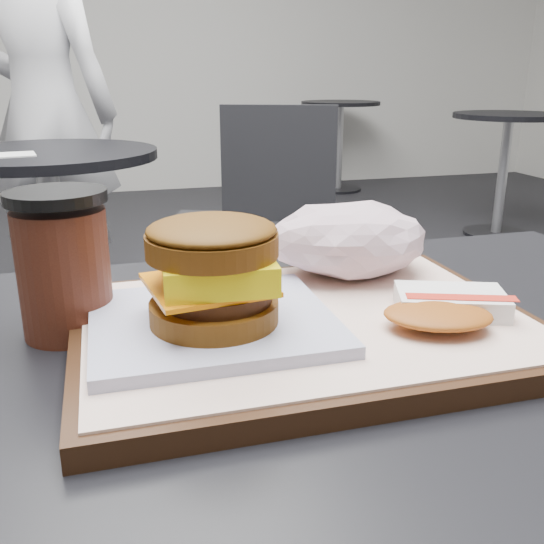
{
  "coord_description": "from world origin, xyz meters",
  "views": [
    {
      "loc": [
        -0.18,
        -0.4,
        0.99
      ],
      "look_at": [
        -0.06,
        0.03,
        0.83
      ],
      "focal_mm": 40.0,
      "sensor_mm": 36.0,
      "label": 1
    }
  ],
  "objects_px": {
    "neighbor_table": "(52,212)",
    "coffee_cup": "(64,266)",
    "patron": "(44,113)",
    "neighbor_chair": "(245,214)",
    "serving_tray": "(305,327)",
    "hash_brown": "(445,308)",
    "customer_table": "(348,543)",
    "crumpled_wrapper": "(349,239)",
    "breakfast_sandwich": "(213,284)"
  },
  "relations": [
    {
      "from": "crumpled_wrapper",
      "to": "coffee_cup",
      "type": "xyz_separation_m",
      "value": [
        -0.27,
        -0.03,
        0.0
      ]
    },
    {
      "from": "serving_tray",
      "to": "coffee_cup",
      "type": "xyz_separation_m",
      "value": [
        -0.19,
        0.07,
        0.05
      ]
    },
    {
      "from": "neighbor_chair",
      "to": "coffee_cup",
      "type": "bearing_deg",
      "value": -108.66
    },
    {
      "from": "crumpled_wrapper",
      "to": "coffee_cup",
      "type": "distance_m",
      "value": 0.27
    },
    {
      "from": "customer_table",
      "to": "serving_tray",
      "type": "bearing_deg",
      "value": 124.14
    },
    {
      "from": "breakfast_sandwich",
      "to": "crumpled_wrapper",
      "type": "bearing_deg",
      "value": 34.36
    },
    {
      "from": "coffee_cup",
      "to": "breakfast_sandwich",
      "type": "bearing_deg",
      "value": -34.02
    },
    {
      "from": "customer_table",
      "to": "crumpled_wrapper",
      "type": "bearing_deg",
      "value": 70.89
    },
    {
      "from": "neighbor_chair",
      "to": "customer_table",
      "type": "bearing_deg",
      "value": -100.12
    },
    {
      "from": "neighbor_table",
      "to": "patron",
      "type": "bearing_deg",
      "value": 93.12
    },
    {
      "from": "coffee_cup",
      "to": "neighbor_table",
      "type": "xyz_separation_m",
      "value": [
        -0.13,
        1.54,
        -0.28
      ]
    },
    {
      "from": "coffee_cup",
      "to": "serving_tray",
      "type": "bearing_deg",
      "value": -18.88
    },
    {
      "from": "customer_table",
      "to": "hash_brown",
      "type": "relative_size",
      "value": 6.06
    },
    {
      "from": "neighbor_table",
      "to": "coffee_cup",
      "type": "bearing_deg",
      "value": -85.23
    },
    {
      "from": "customer_table",
      "to": "crumpled_wrapper",
      "type": "relative_size",
      "value": 4.98
    },
    {
      "from": "serving_tray",
      "to": "hash_brown",
      "type": "xyz_separation_m",
      "value": [
        0.11,
        -0.04,
        0.02
      ]
    },
    {
      "from": "serving_tray",
      "to": "neighbor_chair",
      "type": "height_order",
      "value": "neighbor_chair"
    },
    {
      "from": "serving_tray",
      "to": "neighbor_chair",
      "type": "bearing_deg",
      "value": 78.56
    },
    {
      "from": "customer_table",
      "to": "neighbor_chair",
      "type": "distance_m",
      "value": 1.65
    },
    {
      "from": "crumpled_wrapper",
      "to": "neighbor_table",
      "type": "bearing_deg",
      "value": 104.81
    },
    {
      "from": "breakfast_sandwich",
      "to": "hash_brown",
      "type": "distance_m",
      "value": 0.19
    },
    {
      "from": "hash_brown",
      "to": "crumpled_wrapper",
      "type": "distance_m",
      "value": 0.14
    },
    {
      "from": "coffee_cup",
      "to": "neighbor_chair",
      "type": "relative_size",
      "value": 0.14
    },
    {
      "from": "coffee_cup",
      "to": "neighbor_table",
      "type": "distance_m",
      "value": 1.57
    },
    {
      "from": "serving_tray",
      "to": "breakfast_sandwich",
      "type": "relative_size",
      "value": 1.99
    },
    {
      "from": "breakfast_sandwich",
      "to": "patron",
      "type": "relative_size",
      "value": 0.12
    },
    {
      "from": "crumpled_wrapper",
      "to": "coffee_cup",
      "type": "relative_size",
      "value": 1.29
    },
    {
      "from": "patron",
      "to": "neighbor_chair",
      "type": "bearing_deg",
      "value": 159.11
    },
    {
      "from": "coffee_cup",
      "to": "patron",
      "type": "distance_m",
      "value": 2.17
    },
    {
      "from": "breakfast_sandwich",
      "to": "crumpled_wrapper",
      "type": "xyz_separation_m",
      "value": [
        0.16,
        0.11,
        -0.0
      ]
    },
    {
      "from": "neighbor_table",
      "to": "customer_table",
      "type": "bearing_deg",
      "value": -78.02
    },
    {
      "from": "coffee_cup",
      "to": "neighbor_chair",
      "type": "xyz_separation_m",
      "value": [
        0.51,
        1.51,
        -0.32
      ]
    },
    {
      "from": "hash_brown",
      "to": "neighbor_chair",
      "type": "distance_m",
      "value": 1.66
    },
    {
      "from": "neighbor_table",
      "to": "patron",
      "type": "xyz_separation_m",
      "value": [
        -0.03,
        0.63,
        0.28
      ]
    },
    {
      "from": "breakfast_sandwich",
      "to": "neighbor_table",
      "type": "height_order",
      "value": "breakfast_sandwich"
    },
    {
      "from": "neighbor_table",
      "to": "patron",
      "type": "relative_size",
      "value": 0.45
    },
    {
      "from": "neighbor_table",
      "to": "breakfast_sandwich",
      "type": "bearing_deg",
      "value": -81.51
    },
    {
      "from": "crumpled_wrapper",
      "to": "neighbor_chair",
      "type": "distance_m",
      "value": 1.53
    },
    {
      "from": "breakfast_sandwich",
      "to": "crumpled_wrapper",
      "type": "height_order",
      "value": "breakfast_sandwich"
    },
    {
      "from": "patron",
      "to": "breakfast_sandwich",
      "type": "bearing_deg",
      "value": 120.28
    },
    {
      "from": "breakfast_sandwich",
      "to": "hash_brown",
      "type": "height_order",
      "value": "breakfast_sandwich"
    },
    {
      "from": "breakfast_sandwich",
      "to": "neighbor_chair",
      "type": "relative_size",
      "value": 0.22
    },
    {
      "from": "customer_table",
      "to": "coffee_cup",
      "type": "relative_size",
      "value": 6.43
    },
    {
      "from": "customer_table",
      "to": "breakfast_sandwich",
      "type": "distance_m",
      "value": 0.27
    },
    {
      "from": "serving_tray",
      "to": "neighbor_chair",
      "type": "distance_m",
      "value": 1.63
    },
    {
      "from": "hash_brown",
      "to": "neighbor_chair",
      "type": "xyz_separation_m",
      "value": [
        0.21,
        1.62,
        -0.29
      ]
    },
    {
      "from": "neighbor_table",
      "to": "neighbor_chair",
      "type": "distance_m",
      "value": 0.64
    },
    {
      "from": "crumpled_wrapper",
      "to": "patron",
      "type": "distance_m",
      "value": 2.18
    },
    {
      "from": "crumpled_wrapper",
      "to": "hash_brown",
      "type": "bearing_deg",
      "value": -77.47
    },
    {
      "from": "breakfast_sandwich",
      "to": "customer_table",
      "type": "bearing_deg",
      "value": -17.11
    }
  ]
}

